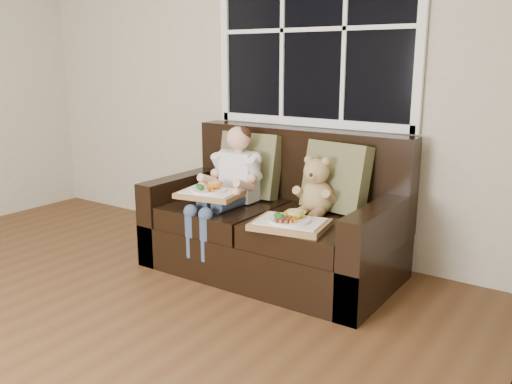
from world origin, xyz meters
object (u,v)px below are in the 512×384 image
Objects in this scene: child at (231,178)px; teddy_bear at (316,190)px; loveseat at (277,226)px; tray_left at (210,192)px; tray_right at (290,223)px.

child reaches higher than teddy_bear.
tray_left is at bearing -136.05° from loveseat.
loveseat is 0.42m from teddy_bear.
teddy_bear is 0.71m from tray_left.
teddy_bear is at bearing 18.10° from tray_left.
loveseat is 3.43× the size of tray_right.
loveseat reaches higher than tray_right.
teddy_bear is at bearing 83.46° from tray_right.
loveseat reaches higher than tray_left.
tray_right is at bearing -20.52° from child.
loveseat reaches higher than teddy_bear.
tray_right is at bearing -91.52° from teddy_bear.
teddy_bear is 0.81× the size of tray_right.
tray_right is at bearing -12.68° from tray_left.
child is 0.62m from teddy_bear.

